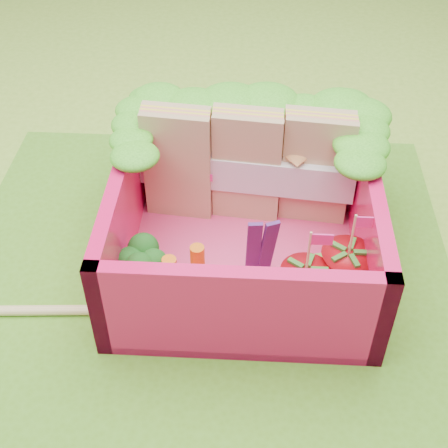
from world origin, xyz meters
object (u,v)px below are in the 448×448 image
Objects in this scene: bento_box at (244,221)px; strawberry_right at (345,272)px; sandwich_stack at (247,166)px; broccoli at (140,262)px; strawberry_left at (304,287)px.

strawberry_right is at bearing -25.63° from bento_box.
sandwich_stack is (0.01, 0.35, 0.09)m from bento_box.
sandwich_stack is 3.58× the size of broccoli.
bento_box is 3.97× the size of broccoli.
sandwich_stack reaches higher than strawberry_right.
strawberry_right is (0.99, 0.03, -0.04)m from broccoli.
sandwich_stack is 0.78m from strawberry_left.
strawberry_left is 0.23m from strawberry_right.
bento_box reaches higher than strawberry_left.
strawberry_left is (0.29, -0.69, -0.19)m from sandwich_stack.
strawberry_left is at bearing -152.55° from strawberry_right.
broccoli is at bearing 174.77° from strawberry_left.
strawberry_left is 0.96× the size of strawberry_right.
bento_box and strawberry_right have the same top height.
sandwich_stack is at bearing 51.30° from broccoli.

